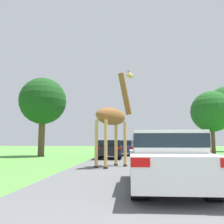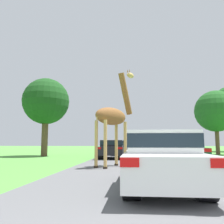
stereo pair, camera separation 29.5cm
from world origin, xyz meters
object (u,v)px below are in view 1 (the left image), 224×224
object	(u,v)px
car_lead_maroon	(166,158)
tree_centre_back	(43,102)
car_far_ahead	(179,150)
giraffe_near_road	(113,116)
car_queue_right	(122,147)
car_queue_left	(110,149)
tree_right_cluster	(212,112)

from	to	relation	value
car_lead_maroon	tree_centre_back	distance (m)	16.84
car_lead_maroon	car_far_ahead	xyz separation A→B (m)	(1.80, 7.04, -0.03)
giraffe_near_road	car_queue_right	size ratio (longest dim) A/B	1.27
car_lead_maroon	car_far_ahead	bearing A→B (deg)	75.68
giraffe_near_road	car_queue_left	world-z (taller)	giraffe_near_road
car_far_ahead	car_queue_left	bearing A→B (deg)	132.70
tree_right_cluster	car_lead_maroon	bearing A→B (deg)	-112.39
giraffe_near_road	tree_right_cluster	bearing A→B (deg)	91.09
giraffe_near_road	tree_right_cluster	size ratio (longest dim) A/B	0.81
car_far_ahead	tree_centre_back	world-z (taller)	tree_centre_back
car_queue_left	tree_right_cluster	xyz separation A→B (m)	(9.93, 6.69, 3.60)
car_lead_maroon	car_queue_right	distance (m)	16.37
tree_centre_back	car_lead_maroon	bearing A→B (deg)	-58.23
car_lead_maroon	car_queue_left	size ratio (longest dim) A/B	1.12
car_far_ahead	tree_right_cluster	bearing A→B (deg)	62.97
giraffe_near_road	car_queue_right	bearing A→B (deg)	125.96
tree_centre_back	giraffe_near_road	bearing A→B (deg)	-51.18
car_queue_left	tree_centre_back	world-z (taller)	tree_centre_back
tree_centre_back	tree_right_cluster	xyz separation A→B (m)	(16.14, 4.38, -0.49)
car_lead_maroon	tree_centre_back	bearing A→B (deg)	121.77
car_queue_right	car_queue_left	world-z (taller)	car_queue_right
giraffe_near_road	car_queue_right	xyz separation A→B (m)	(0.14, 10.94, -1.77)
car_queue_right	giraffe_near_road	bearing A→B (deg)	-90.75
car_queue_left	car_far_ahead	world-z (taller)	car_far_ahead
car_far_ahead	car_queue_right	bearing A→B (deg)	110.09
tree_centre_back	tree_right_cluster	size ratio (longest dim) A/B	1.08
tree_right_cluster	car_far_ahead	bearing A→B (deg)	-117.03
car_lead_maroon	tree_right_cluster	size ratio (longest dim) A/B	0.69
car_queue_left	tree_centre_back	xyz separation A→B (m)	(-6.21, 2.31, 4.09)
giraffe_near_road	car_far_ahead	distance (m)	4.29
tree_centre_back	car_far_ahead	bearing A→B (deg)	-33.38
car_queue_right	car_far_ahead	bearing A→B (deg)	-69.91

